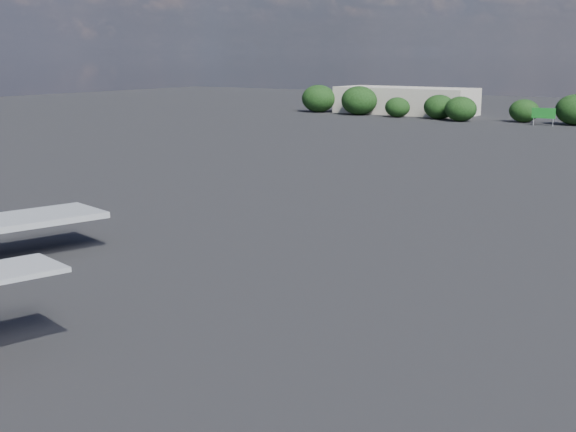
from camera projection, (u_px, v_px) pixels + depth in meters
The scene contains 3 objects.
ground at pixel (399, 201), 101.25m from camera, with size 500.00×500.00×0.00m, color black.
terminal_building at pixel (405, 101), 243.04m from camera, with size 42.00×16.00×8.00m.
highway_sign at pixel (544, 113), 204.16m from camera, with size 6.00×0.30×4.50m.
Camera 1 is at (44.98, -29.96, 18.44)m, focal length 50.00 mm.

